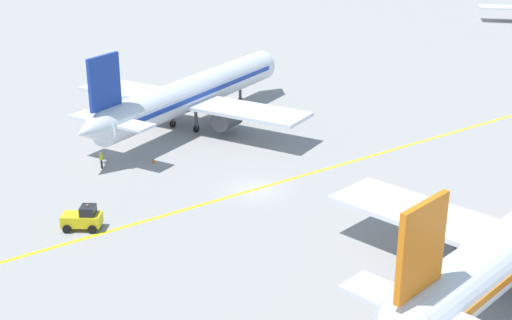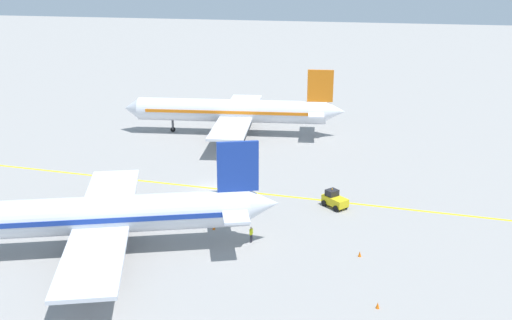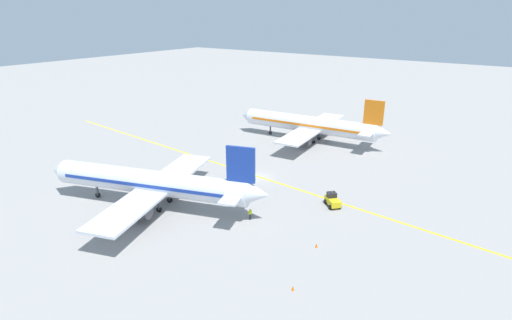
{
  "view_description": "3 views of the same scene",
  "coord_description": "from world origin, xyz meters",
  "px_view_note": "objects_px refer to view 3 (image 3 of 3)",
  "views": [
    {
      "loc": [
        43.54,
        -37.8,
        24.9
      ],
      "look_at": [
        -1.48,
        1.36,
        2.0
      ],
      "focal_mm": 50.0,
      "sensor_mm": 36.0,
      "label": 1
    },
    {
      "loc": [
        -66.33,
        -18.4,
        27.14
      ],
      "look_at": [
        -1.05,
        -5.73,
        4.42
      ],
      "focal_mm": 42.0,
      "sensor_mm": 36.0,
      "label": 2
    },
    {
      "loc": [
        -53.26,
        -36.52,
        27.09
      ],
      "look_at": [
        -3.2,
        -1.49,
        4.46
      ],
      "focal_mm": 28.0,
      "sensor_mm": 36.0,
      "label": 3
    }
  ],
  "objects_px": {
    "airplane_at_gate": "(153,183)",
    "traffic_cone_near_nose": "(235,204)",
    "ground_crew_worker": "(250,214)",
    "airplane_adjacent_stand": "(310,125)",
    "traffic_cone_mid_apron": "(293,288)",
    "traffic_cone_by_wingtip": "(316,245)",
    "baggage_tug_white": "(333,200)"
  },
  "relations": [
    {
      "from": "baggage_tug_white",
      "to": "traffic_cone_by_wingtip",
      "type": "bearing_deg",
      "value": -164.43
    },
    {
      "from": "airplane_at_gate",
      "to": "traffic_cone_near_nose",
      "type": "xyz_separation_m",
      "value": [
        6.82,
        -9.65,
        -3.43
      ]
    },
    {
      "from": "traffic_cone_by_wingtip",
      "to": "ground_crew_worker",
      "type": "bearing_deg",
      "value": 84.69
    },
    {
      "from": "airplane_adjacent_stand",
      "to": "ground_crew_worker",
      "type": "height_order",
      "value": "airplane_adjacent_stand"
    },
    {
      "from": "airplane_at_gate",
      "to": "traffic_cone_by_wingtip",
      "type": "xyz_separation_m",
      "value": [
        3.68,
        -24.83,
        -3.43
      ]
    },
    {
      "from": "baggage_tug_white",
      "to": "traffic_cone_mid_apron",
      "type": "relative_size",
      "value": 5.86
    },
    {
      "from": "airplane_at_gate",
      "to": "traffic_cone_by_wingtip",
      "type": "height_order",
      "value": "airplane_at_gate"
    },
    {
      "from": "traffic_cone_mid_apron",
      "to": "baggage_tug_white",
      "type": "bearing_deg",
      "value": 13.62
    },
    {
      "from": "traffic_cone_mid_apron",
      "to": "traffic_cone_by_wingtip",
      "type": "xyz_separation_m",
      "value": [
        8.68,
        1.69,
        0.0
      ]
    },
    {
      "from": "traffic_cone_near_nose",
      "to": "traffic_cone_by_wingtip",
      "type": "distance_m",
      "value": 15.51
    },
    {
      "from": "ground_crew_worker",
      "to": "airplane_at_gate",
      "type": "bearing_deg",
      "value": 108.39
    },
    {
      "from": "traffic_cone_mid_apron",
      "to": "traffic_cone_by_wingtip",
      "type": "bearing_deg",
      "value": 10.99
    },
    {
      "from": "airplane_at_gate",
      "to": "traffic_cone_near_nose",
      "type": "bearing_deg",
      "value": -54.73
    },
    {
      "from": "ground_crew_worker",
      "to": "traffic_cone_mid_apron",
      "type": "height_order",
      "value": "ground_crew_worker"
    },
    {
      "from": "airplane_adjacent_stand",
      "to": "baggage_tug_white",
      "type": "height_order",
      "value": "airplane_adjacent_stand"
    },
    {
      "from": "traffic_cone_mid_apron",
      "to": "traffic_cone_by_wingtip",
      "type": "distance_m",
      "value": 8.85
    },
    {
      "from": "airplane_adjacent_stand",
      "to": "baggage_tug_white",
      "type": "bearing_deg",
      "value": -146.28
    },
    {
      "from": "ground_crew_worker",
      "to": "traffic_cone_by_wingtip",
      "type": "relative_size",
      "value": 3.05
    },
    {
      "from": "ground_crew_worker",
      "to": "traffic_cone_mid_apron",
      "type": "bearing_deg",
      "value": -127.91
    },
    {
      "from": "baggage_tug_white",
      "to": "traffic_cone_near_nose",
      "type": "distance_m",
      "value": 14.62
    },
    {
      "from": "traffic_cone_mid_apron",
      "to": "traffic_cone_by_wingtip",
      "type": "height_order",
      "value": "same"
    },
    {
      "from": "airplane_adjacent_stand",
      "to": "traffic_cone_mid_apron",
      "type": "relative_size",
      "value": 64.63
    },
    {
      "from": "airplane_adjacent_stand",
      "to": "baggage_tug_white",
      "type": "xyz_separation_m",
      "value": [
        -26.81,
        -17.89,
        -2.81
      ]
    },
    {
      "from": "baggage_tug_white",
      "to": "traffic_cone_by_wingtip",
      "type": "distance_m",
      "value": 11.95
    },
    {
      "from": "traffic_cone_near_nose",
      "to": "traffic_cone_by_wingtip",
      "type": "height_order",
      "value": "same"
    },
    {
      "from": "ground_crew_worker",
      "to": "traffic_cone_near_nose",
      "type": "height_order",
      "value": "ground_crew_worker"
    },
    {
      "from": "baggage_tug_white",
      "to": "airplane_at_gate",
      "type": "bearing_deg",
      "value": 125.06
    },
    {
      "from": "baggage_tug_white",
      "to": "ground_crew_worker",
      "type": "height_order",
      "value": "baggage_tug_white"
    },
    {
      "from": "airplane_at_gate",
      "to": "baggage_tug_white",
      "type": "height_order",
      "value": "airplane_at_gate"
    },
    {
      "from": "airplane_at_gate",
      "to": "airplane_adjacent_stand",
      "type": "bearing_deg",
      "value": -5.09
    },
    {
      "from": "ground_crew_worker",
      "to": "traffic_cone_by_wingtip",
      "type": "bearing_deg",
      "value": -95.31
    },
    {
      "from": "ground_crew_worker",
      "to": "traffic_cone_near_nose",
      "type": "bearing_deg",
      "value": 64.21
    }
  ]
}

